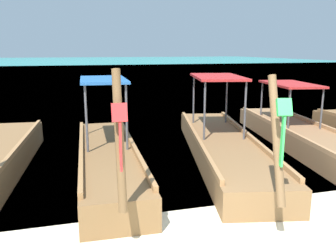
# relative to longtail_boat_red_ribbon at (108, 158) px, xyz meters

# --- Properties ---
(sea_water) EXTENTS (120.00, 120.00, 0.00)m
(sea_water) POSITION_rel_longtail_boat_red_ribbon_xyz_m (1.31, 57.82, -0.34)
(sea_water) COLOR teal
(sea_water) RESTS_ON ground
(longtail_boat_red_ribbon) EXTENTS (1.41, 6.06, 2.42)m
(longtail_boat_red_ribbon) POSITION_rel_longtail_boat_red_ribbon_xyz_m (0.00, 0.00, 0.00)
(longtail_boat_red_ribbon) COLOR brown
(longtail_boat_red_ribbon) RESTS_ON ground
(longtail_boat_green_ribbon) EXTENTS (2.81, 7.42, 2.31)m
(longtail_boat_green_ribbon) POSITION_rel_longtail_boat_red_ribbon_xyz_m (2.87, 0.38, -0.02)
(longtail_boat_green_ribbon) COLOR brown
(longtail_boat_green_ribbon) RESTS_ON ground
(longtail_boat_yellow_ribbon) EXTENTS (2.40, 7.47, 2.74)m
(longtail_boat_yellow_ribbon) POSITION_rel_longtail_boat_red_ribbon_xyz_m (5.43, 0.80, -0.02)
(longtail_boat_yellow_ribbon) COLOR olive
(longtail_boat_yellow_ribbon) RESTS_ON ground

